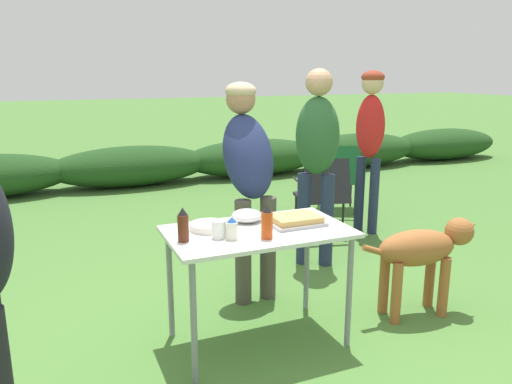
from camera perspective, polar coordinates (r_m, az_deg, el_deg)
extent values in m
plane|color=#477533|center=(3.32, 0.23, -16.57)|extent=(60.00, 60.00, 0.00)
ellipsoid|color=#1E4219|center=(7.68, -14.08, 2.90)|extent=(2.40, 0.90, 0.59)
ellipsoid|color=#1E4219|center=(8.22, -0.17, 3.98)|extent=(2.40, 0.90, 0.59)
ellipsoid|color=#1E4219|center=(9.17, 11.48, 4.72)|extent=(2.40, 0.90, 0.59)
ellipsoid|color=#1E4219|center=(10.42, 20.66, 5.16)|extent=(2.40, 0.90, 0.59)
cube|color=silver|center=(3.02, 0.24, -4.55)|extent=(1.10, 0.64, 0.02)
cylinder|color=gray|center=(2.78, -7.13, -14.62)|extent=(0.04, 0.04, 0.71)
cylinder|color=gray|center=(3.15, 10.60, -11.20)|extent=(0.04, 0.04, 0.71)
cylinder|color=gray|center=(3.25, -9.78, -10.36)|extent=(0.04, 0.04, 0.71)
cylinder|color=gray|center=(3.58, 5.82, -7.97)|extent=(0.04, 0.04, 0.71)
cube|color=#9E9EA3|center=(3.13, 4.49, -3.49)|extent=(0.33, 0.26, 0.02)
cube|color=tan|center=(3.12, 4.50, -3.00)|extent=(0.29, 0.22, 0.04)
cylinder|color=white|center=(3.02, -5.42, -3.93)|extent=(0.23, 0.23, 0.04)
ellipsoid|color=silver|center=(3.17, -0.98, -2.70)|extent=(0.20, 0.20, 0.08)
cylinder|color=white|center=(2.86, -4.27, -4.27)|extent=(0.08, 0.08, 0.10)
cylinder|color=silver|center=(2.84, -2.77, -4.43)|extent=(0.07, 0.07, 0.10)
cone|color=#194793|center=(2.82, -2.79, -3.17)|extent=(0.06, 0.06, 0.03)
cylinder|color=#CC4214|center=(2.84, 1.25, -3.82)|extent=(0.07, 0.07, 0.15)
cone|color=black|center=(2.81, 1.26, -1.90)|extent=(0.06, 0.06, 0.04)
cylinder|color=#562314|center=(2.82, -8.32, -4.11)|extent=(0.06, 0.06, 0.15)
cone|color=black|center=(2.79, -8.39, -2.18)|extent=(0.05, 0.05, 0.04)
cylinder|color=#4C473D|center=(3.65, -1.47, -6.93)|extent=(0.12, 0.12, 0.78)
cylinder|color=#4C473D|center=(3.73, 1.38, -6.42)|extent=(0.12, 0.12, 0.78)
ellipsoid|color=navy|center=(3.61, -0.89, 4.12)|extent=(0.41, 0.51, 0.69)
sphere|color=#936B4C|center=(3.68, -1.76, 10.56)|extent=(0.22, 0.22, 0.22)
ellipsoid|color=tan|center=(3.67, -1.76, 11.48)|extent=(0.23, 0.23, 0.13)
cylinder|color=#232D4C|center=(4.41, 5.45, -3.09)|extent=(0.12, 0.12, 0.81)
cylinder|color=#232D4C|center=(4.39, 8.08, -3.24)|extent=(0.12, 0.12, 0.81)
ellipsoid|color=#28562D|center=(4.25, 7.04, 6.39)|extent=(0.45, 0.43, 0.66)
sphere|color=tan|center=(4.22, 7.21, 12.35)|extent=(0.23, 0.23, 0.23)
cylinder|color=#232D4C|center=(5.43, 11.76, -0.21)|extent=(0.10, 0.10, 0.80)
cylinder|color=#232D4C|center=(5.35, 13.31, -0.51)|extent=(0.10, 0.10, 0.80)
ellipsoid|color=red|center=(5.27, 12.93, 7.30)|extent=(0.33, 0.37, 0.65)
sphere|color=#DBAD89|center=(5.24, 13.19, 12.01)|extent=(0.22, 0.22, 0.22)
ellipsoid|color=#993823|center=(5.24, 13.22, 12.67)|extent=(0.23, 0.23, 0.13)
cylinder|color=#9E5B2D|center=(3.68, 14.42, -10.12)|extent=(0.07, 0.07, 0.43)
cylinder|color=#9E5B2D|center=(3.55, 15.75, -11.09)|extent=(0.07, 0.07, 0.43)
cylinder|color=#9E5B2D|center=(3.87, 19.23, -9.26)|extent=(0.07, 0.07, 0.43)
cylinder|color=#9E5B2D|center=(3.75, 20.66, -10.13)|extent=(0.07, 0.07, 0.43)
ellipsoid|color=#9E5B2D|center=(3.61, 17.88, -6.09)|extent=(0.60, 0.32, 0.25)
sphere|color=#9E5B2D|center=(3.77, 22.22, -4.19)|extent=(0.20, 0.20, 0.20)
cone|color=#9E5B2D|center=(3.81, 23.18, -3.71)|extent=(0.16, 0.11, 0.14)
cylinder|color=#9E5B2D|center=(3.44, 13.39, -6.53)|extent=(0.18, 0.06, 0.10)
cube|color=#19602D|center=(6.17, 9.26, 1.42)|extent=(0.61, 0.61, 0.03)
cube|color=#19602D|center=(5.86, 9.63, 3.03)|extent=(0.48, 0.35, 0.44)
cylinder|color=black|center=(6.01, 7.49, -0.77)|extent=(0.02, 0.02, 0.38)
cylinder|color=black|center=(6.05, 11.27, -0.81)|extent=(0.02, 0.02, 0.38)
cylinder|color=black|center=(6.39, 7.23, 0.12)|extent=(0.02, 0.02, 0.38)
cylinder|color=black|center=(6.44, 10.78, 0.07)|extent=(0.02, 0.02, 0.38)
cylinder|color=black|center=(6.12, 7.18, 3.05)|extent=(0.20, 0.38, 0.02)
cylinder|color=black|center=(6.17, 11.45, 2.97)|extent=(0.20, 0.38, 0.02)
cube|color=#232328|center=(5.28, 7.23, -0.59)|extent=(0.56, 0.56, 0.03)
cube|color=#232328|center=(4.96, 8.19, 1.19)|extent=(0.49, 0.27, 0.44)
cylinder|color=black|center=(5.09, 5.62, -3.35)|extent=(0.02, 0.02, 0.38)
cylinder|color=black|center=(5.20, 9.89, -3.12)|extent=(0.02, 0.02, 0.38)
cylinder|color=black|center=(5.46, 4.58, -2.15)|extent=(0.02, 0.02, 0.38)
cylinder|color=black|center=(5.57, 8.58, -1.96)|extent=(0.02, 0.02, 0.38)
cylinder|color=black|center=(5.18, 4.84, 1.19)|extent=(0.12, 0.41, 0.02)
cylinder|color=black|center=(5.31, 9.67, 1.34)|extent=(0.12, 0.41, 0.02)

